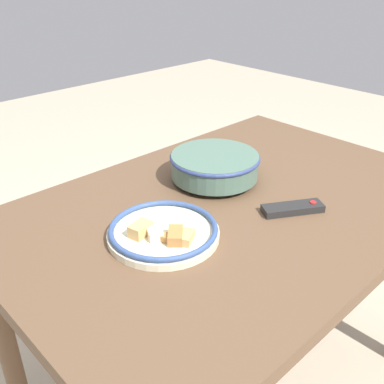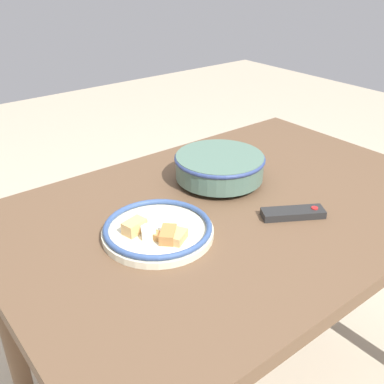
# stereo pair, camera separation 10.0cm
# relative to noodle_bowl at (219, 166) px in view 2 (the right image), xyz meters

# --- Properties ---
(dining_table) EXTENTS (1.30, 0.87, 0.77)m
(dining_table) POSITION_rel_noodle_bowl_xyz_m (0.06, 0.13, -0.14)
(dining_table) COLOR brown
(dining_table) RESTS_ON ground_plane
(noodle_bowl) EXTENTS (0.27, 0.27, 0.09)m
(noodle_bowl) POSITION_rel_noodle_bowl_xyz_m (0.00, 0.00, 0.00)
(noodle_bowl) COLOR #4C6B5B
(noodle_bowl) RESTS_ON dining_table
(food_plate) EXTENTS (0.28, 0.28, 0.05)m
(food_plate) POSITION_rel_noodle_bowl_xyz_m (0.32, 0.13, -0.03)
(food_plate) COLOR beige
(food_plate) RESTS_ON dining_table
(tv_remote) EXTENTS (0.17, 0.13, 0.02)m
(tv_remote) POSITION_rel_noodle_bowl_xyz_m (-0.02, 0.28, -0.04)
(tv_remote) COLOR black
(tv_remote) RESTS_ON dining_table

